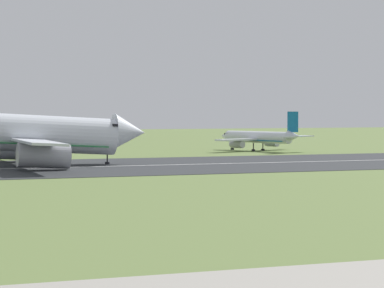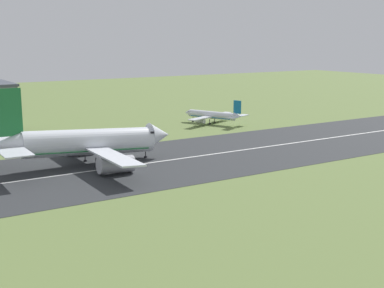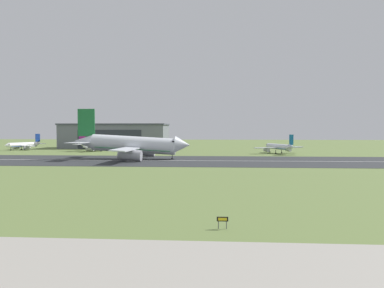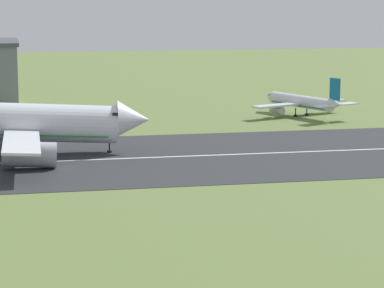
{
  "view_description": "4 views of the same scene",
  "coord_description": "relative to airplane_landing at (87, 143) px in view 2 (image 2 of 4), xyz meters",
  "views": [
    {
      "loc": [
        -35.47,
        -20.81,
        9.8
      ],
      "look_at": [
        11.89,
        104.45,
        4.62
      ],
      "focal_mm": 85.0,
      "sensor_mm": 36.0,
      "label": 1
    },
    {
      "loc": [
        -55.31,
        13.03,
        30.5
      ],
      "look_at": [
        11.34,
        118.17,
        5.87
      ],
      "focal_mm": 50.0,
      "sensor_mm": 36.0,
      "label": 2
    },
    {
      "loc": [
        24.78,
        -9.28,
        11.86
      ],
      "look_at": [
        15.61,
        122.0,
        6.46
      ],
      "focal_mm": 35.0,
      "sensor_mm": 36.0,
      "label": 3
    },
    {
      "loc": [
        -10.09,
        -17.37,
        27.21
      ],
      "look_at": [
        15.45,
        105.41,
        6.01
      ],
      "focal_mm": 85.0,
      "sensor_mm": 36.0,
      "label": 4
    }
  ],
  "objects": [
    {
      "name": "ground_plane",
      "position": [
        8.51,
        -70.37,
        -5.46
      ],
      "size": [
        664.6,
        664.6,
        0.0
      ],
      "primitive_type": "plane",
      "color": "olive"
    },
    {
      "name": "runway_strip",
      "position": [
        8.51,
        -6.29,
        -5.43
      ],
      "size": [
        424.6,
        46.32,
        0.06
      ],
      "primitive_type": "cube",
      "color": "#2B2D30",
      "rests_on": "ground_plane"
    },
    {
      "name": "runway_centreline",
      "position": [
        8.51,
        -6.29,
        -5.4
      ],
      "size": [
        382.14,
        0.7,
        0.01
      ],
      "primitive_type": "cube",
      "color": "silver",
      "rests_on": "runway_strip"
    },
    {
      "name": "airplane_landing",
      "position": [
        0.0,
        0.0,
        0.0
      ],
      "size": [
        46.51,
        49.58,
        19.66
      ],
      "color": "silver",
      "rests_on": "ground_plane"
    },
    {
      "name": "airplane_parked_centre",
      "position": [
        62.29,
        36.73,
        -2.34
      ],
      "size": [
        23.89,
        25.08,
        9.21
      ],
      "color": "silver",
      "rests_on": "ground_plane"
    }
  ]
}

